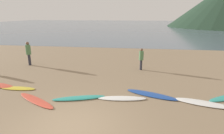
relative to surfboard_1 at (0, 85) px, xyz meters
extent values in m
cube|color=#8C7559|center=(5.23, 6.80, -0.14)|extent=(120.00, 120.00, 0.20)
cube|color=slate|center=(5.23, 62.72, -0.04)|extent=(140.00, 100.00, 0.01)
ellipsoid|color=#D84C38|center=(0.00, 0.00, 0.00)|extent=(2.11, 1.05, 0.08)
ellipsoid|color=yellow|center=(1.24, -0.24, -0.01)|extent=(1.97, 0.51, 0.06)
ellipsoid|color=#D84C38|center=(2.97, -1.44, -0.01)|extent=(2.47, 1.68, 0.07)
ellipsoid|color=teal|center=(4.85, -0.94, 0.00)|extent=(2.48, 1.19, 0.08)
ellipsoid|color=white|center=(6.85, -0.69, 0.00)|extent=(2.30, 0.76, 0.07)
ellipsoid|color=#1E479E|center=(8.24, -0.08, 0.00)|extent=(2.59, 1.43, 0.08)
ellipsoid|color=white|center=(10.42, -0.69, 0.00)|extent=(2.43, 1.21, 0.08)
cylinder|color=#2D2D38|center=(7.76, 4.21, 0.32)|extent=(0.17, 0.17, 0.72)
cylinder|color=#4C7A4C|center=(7.76, 4.21, 0.99)|extent=(0.31, 0.31, 0.62)
sphere|color=brown|center=(7.76, 4.21, 1.40)|extent=(0.20, 0.20, 0.20)
cylinder|color=#2D2D38|center=(-0.78, 4.28, 0.38)|extent=(0.20, 0.20, 0.85)
cylinder|color=#4C7A4C|center=(-0.78, 4.28, 1.17)|extent=(0.37, 0.37, 0.74)
sphere|color=brown|center=(-0.78, 4.28, 1.66)|extent=(0.24, 0.24, 0.24)
camera|label=1|loc=(7.48, -8.53, 3.77)|focal=29.52mm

